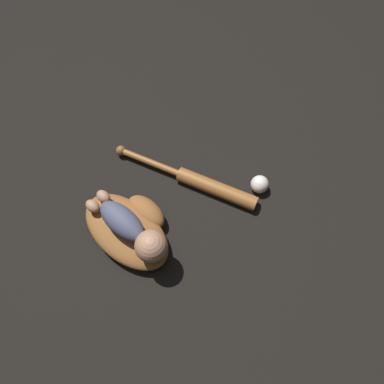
{
  "coord_description": "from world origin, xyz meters",
  "views": [
    {
      "loc": [
        0.42,
        -0.36,
        1.29
      ],
      "look_at": [
        0.19,
        0.24,
        0.07
      ],
      "focal_mm": 35.0,
      "sensor_mm": 36.0,
      "label": 1
    }
  ],
  "objects_px": {
    "baby_figure": "(133,230)",
    "baseball_bat": "(202,183)",
    "baseball": "(260,184)",
    "baseball_glove": "(130,227)"
  },
  "relations": [
    {
      "from": "baby_figure",
      "to": "baseball_bat",
      "type": "bearing_deg",
      "value": 66.13
    },
    {
      "from": "baby_figure",
      "to": "baseball",
      "type": "height_order",
      "value": "baby_figure"
    },
    {
      "from": "baseball_glove",
      "to": "baseball",
      "type": "bearing_deg",
      "value": 41.57
    },
    {
      "from": "baseball_glove",
      "to": "baby_figure",
      "type": "distance_m",
      "value": 0.1
    },
    {
      "from": "baseball_glove",
      "to": "baseball_bat",
      "type": "relative_size",
      "value": 0.7
    },
    {
      "from": "baseball",
      "to": "baby_figure",
      "type": "bearing_deg",
      "value": -132.5
    },
    {
      "from": "baseball_bat",
      "to": "baseball_glove",
      "type": "bearing_deg",
      "value": -123.02
    },
    {
      "from": "baseball_bat",
      "to": "baseball",
      "type": "height_order",
      "value": "baseball"
    },
    {
      "from": "baseball_glove",
      "to": "baby_figure",
      "type": "height_order",
      "value": "baby_figure"
    },
    {
      "from": "baseball",
      "to": "baseball_bat",
      "type": "bearing_deg",
      "value": -161.47
    }
  ]
}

